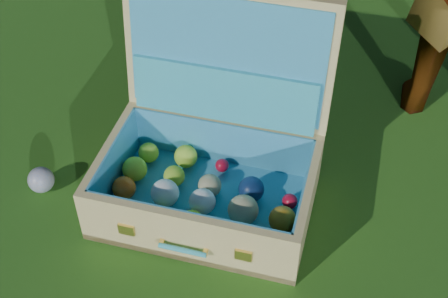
{
  "coord_description": "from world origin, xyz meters",
  "views": [
    {
      "loc": [
        0.82,
        -0.76,
        1.38
      ],
      "look_at": [
        0.01,
        0.2,
        0.18
      ],
      "focal_mm": 50.0,
      "sensor_mm": 36.0,
      "label": 1
    }
  ],
  "objects": [
    {
      "name": "suitcase",
      "position": [
        -0.02,
        0.19,
        0.16
      ],
      "size": [
        0.74,
        0.69,
        0.57
      ],
      "rotation": [
        0.0,
        0.0,
        0.43
      ],
      "color": "#D8BE74",
      "rests_on": "ground"
    },
    {
      "name": "ground",
      "position": [
        0.0,
        0.0,
        0.0
      ],
      "size": [
        60.0,
        60.0,
        0.0
      ],
      "primitive_type": "plane",
      "color": "#215114",
      "rests_on": "ground"
    },
    {
      "name": "stray_ball",
      "position": [
        -0.41,
        -0.14,
        0.04
      ],
      "size": [
        0.08,
        0.08,
        0.08
      ],
      "primitive_type": "sphere",
      "color": "#4370AE",
      "rests_on": "ground"
    }
  ]
}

